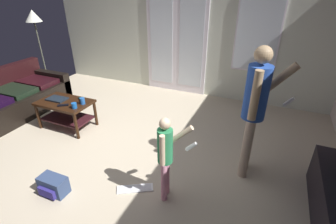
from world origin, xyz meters
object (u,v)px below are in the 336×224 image
at_px(floor_lamp, 34,22).
at_px(backpack, 53,185).
at_px(coffee_table, 66,109).
at_px(cup_near_edge, 74,106).
at_px(laptop_closed, 57,99).
at_px(tv_remote_black, 81,99).
at_px(dvd_remote_slim, 63,105).
at_px(person_child, 166,153).
at_px(person_adult, 256,104).
at_px(leather_couch, 14,99).
at_px(cup_by_laptop, 82,101).
at_px(loose_keyboard, 135,189).

height_order(floor_lamp, backpack, floor_lamp).
height_order(coffee_table, cup_near_edge, cup_near_edge).
relative_size(laptop_closed, tv_remote_black, 1.94).
bearing_deg(coffee_table, backpack, -53.19).
height_order(laptop_closed, tv_remote_black, laptop_closed).
bearing_deg(tv_remote_black, backpack, -26.86).
bearing_deg(tv_remote_black, dvd_remote_slim, -74.29).
bearing_deg(cup_near_edge, person_child, -19.51).
height_order(backpack, tv_remote_black, tv_remote_black).
xyz_separation_m(coffee_table, cup_near_edge, (0.34, -0.13, 0.18)).
relative_size(person_adult, dvd_remote_slim, 9.88).
xyz_separation_m(leather_couch, floor_lamp, (-0.34, 1.13, 1.24)).
xyz_separation_m(leather_couch, cup_near_edge, (1.64, -0.15, 0.24)).
bearing_deg(tv_remote_black, person_adult, 32.79).
distance_m(leather_couch, coffee_table, 1.31).
bearing_deg(dvd_remote_slim, floor_lamp, 108.70).
distance_m(tv_remote_black, dvd_remote_slim, 0.32).
relative_size(laptop_closed, cup_by_laptop, 3.11).
height_order(tv_remote_black, dvd_remote_slim, same).
bearing_deg(backpack, person_adult, 32.52).
relative_size(leather_couch, backpack, 5.59).
distance_m(backpack, dvd_remote_slim, 1.49).
height_order(person_child, dvd_remote_slim, person_child).
distance_m(floor_lamp, loose_keyboard, 4.29).
xyz_separation_m(person_adult, laptop_closed, (-3.17, -0.01, -0.51)).
height_order(person_adult, cup_near_edge, person_adult).
height_order(floor_lamp, cup_by_laptop, floor_lamp).
bearing_deg(loose_keyboard, laptop_closed, 156.59).
distance_m(leather_couch, backpack, 2.62).
bearing_deg(cup_near_edge, coffee_table, 159.16).
relative_size(loose_keyboard, tv_remote_black, 2.62).
relative_size(backpack, laptop_closed, 1.03).
height_order(loose_keyboard, dvd_remote_slim, dvd_remote_slim).
relative_size(leather_couch, cup_by_laptop, 17.85).
height_order(loose_keyboard, cup_by_laptop, cup_by_laptop).
bearing_deg(floor_lamp, person_adult, -13.62).
bearing_deg(tv_remote_black, cup_near_edge, -31.26).
relative_size(person_child, loose_keyboard, 2.36).
bearing_deg(cup_by_laptop, laptop_closed, -175.18).
bearing_deg(tv_remote_black, laptop_closed, -122.06).
xyz_separation_m(person_adult, dvd_remote_slim, (-2.90, -0.15, -0.51)).
height_order(leather_couch, person_adult, person_adult).
bearing_deg(coffee_table, leather_couch, 179.17).
xyz_separation_m(person_adult, loose_keyboard, (-1.18, -0.87, -0.99)).
xyz_separation_m(person_adult, backpack, (-2.04, -1.30, -0.89)).
bearing_deg(floor_lamp, backpack, -42.93).
height_order(leather_couch, dvd_remote_slim, leather_couch).
xyz_separation_m(leather_couch, coffee_table, (1.31, -0.02, 0.07)).
relative_size(leather_couch, floor_lamp, 1.07).
bearing_deg(laptop_closed, floor_lamp, 140.81).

